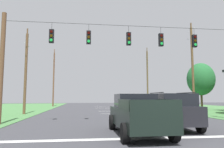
{
  "coord_description": "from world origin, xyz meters",
  "views": [
    {
      "loc": [
        -3.02,
        -5.68,
        1.8
      ],
      "look_at": [
        -0.66,
        12.98,
        3.8
      ],
      "focal_mm": 34.65,
      "sensor_mm": 36.0,
      "label": 1
    }
  ],
  "objects": [
    {
      "name": "pickup_truck",
      "position": [
        -0.45,
        4.71,
        0.97
      ],
      "size": [
        2.32,
        5.42,
        1.95
      ],
      "color": "black",
      "rests_on": "ground"
    },
    {
      "name": "lane_dash_4",
      "position": [
        0.0,
        33.92,
        0.0
      ],
      "size": [
        2.5,
        0.15,
        0.01
      ],
      "primitive_type": "cube",
      "rotation": [
        0.0,
        0.0,
        1.57
      ],
      "color": "white",
      "rests_on": "ground"
    },
    {
      "name": "stop_bar_stripe",
      "position": [
        0.0,
        3.7,
        0.0
      ],
      "size": [
        14.73,
        0.45,
        0.01
      ],
      "primitive_type": "cube",
      "color": "white",
      "rests_on": "ground"
    },
    {
      "name": "lane_dash_3",
      "position": [
        0.0,
        29.49,
        0.0
      ],
      "size": [
        2.5,
        0.15,
        0.01
      ],
      "primitive_type": "cube",
      "rotation": [
        0.0,
        0.0,
        1.57
      ],
      "color": "white",
      "rests_on": "ground"
    },
    {
      "name": "overhead_signal_span",
      "position": [
        0.1,
        9.41,
        4.29
      ],
      "size": [
        17.69,
        0.31,
        7.54
      ],
      "color": "brown",
      "rests_on": "ground"
    },
    {
      "name": "distant_car_crossing_white",
      "position": [
        7.6,
        20.32,
        0.79
      ],
      "size": [
        4.4,
        2.23,
        1.52
      ],
      "color": "silver",
      "rests_on": "ground"
    },
    {
      "name": "lane_dash_1",
      "position": [
        0.0,
        17.65,
        0.0
      ],
      "size": [
        2.5,
        0.15,
        0.01
      ],
      "primitive_type": "cube",
      "rotation": [
        0.0,
        0.0,
        1.57
      ],
      "color": "white",
      "rests_on": "ground"
    },
    {
      "name": "suv_black",
      "position": [
        1.9,
        6.36,
        1.06
      ],
      "size": [
        2.43,
        4.9,
        2.05
      ],
      "color": "black",
      "rests_on": "ground"
    },
    {
      "name": "tree_roadside_far_right",
      "position": [
        12.86,
        22.19,
        4.22
      ],
      "size": [
        3.73,
        3.73,
        6.45
      ],
      "color": "brown",
      "rests_on": "ground"
    },
    {
      "name": "utility_pole_mid_right",
      "position": [
        9.29,
        17.59,
        5.29
      ],
      "size": [
        0.26,
        1.75,
        10.47
      ],
      "color": "brown",
      "rests_on": "ground"
    },
    {
      "name": "lane_dash_2",
      "position": [
        0.0,
        21.75,
        0.0
      ],
      "size": [
        2.5,
        0.15,
        0.01
      ],
      "primitive_type": "cube",
      "rotation": [
        0.0,
        0.0,
        1.57
      ],
      "color": "white",
      "rests_on": "ground"
    },
    {
      "name": "utility_pole_far_left",
      "position": [
        -8.93,
        36.43,
        5.49
      ],
      "size": [
        0.26,
        1.85,
        10.97
      ],
      "color": "brown",
      "rests_on": "ground"
    },
    {
      "name": "utility_pole_mid_left",
      "position": [
        -9.21,
        17.84,
        4.56
      ],
      "size": [
        0.28,
        1.7,
        9.12
      ],
      "color": "brown",
      "rests_on": "ground"
    },
    {
      "name": "utility_pole_far_right",
      "position": [
        9.14,
        35.16,
        5.68
      ],
      "size": [
        0.3,
        1.88,
        11.51
      ],
      "color": "brown",
      "rests_on": "ground"
    },
    {
      "name": "lane_dash_0",
      "position": [
        0.0,
        9.7,
        0.0
      ],
      "size": [
        2.5,
        0.15,
        0.01
      ],
      "primitive_type": "cube",
      "rotation": [
        0.0,
        0.0,
        1.57
      ],
      "color": "white",
      "rests_on": "ground"
    }
  ]
}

